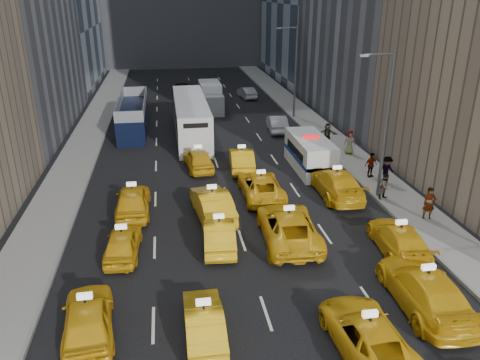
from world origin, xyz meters
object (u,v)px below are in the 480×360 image
object	(u,v)px
nypd_van	(310,154)
city_bus	(191,118)
box_truck	(211,97)
double_decker	(133,115)
pedestrian_0	(429,203)

from	to	relation	value
nypd_van	city_bus	distance (m)	12.49
nypd_van	city_bus	bearing A→B (deg)	128.44
nypd_van	box_truck	world-z (taller)	box_truck
double_decker	box_truck	world-z (taller)	double_decker
double_decker	box_truck	size ratio (longest dim) A/B	1.68
double_decker	city_bus	size ratio (longest dim) A/B	0.82
city_bus	pedestrian_0	distance (m)	22.24
city_bus	box_truck	world-z (taller)	city_bus
double_decker	pedestrian_0	distance (m)	27.40
double_decker	pedestrian_0	xyz separation A→B (m)	(17.21, -21.32, -0.42)
city_bus	pedestrian_0	size ratio (longest dim) A/B	6.93
nypd_van	pedestrian_0	world-z (taller)	nypd_van
nypd_van	double_decker	bearing A→B (deg)	135.71
pedestrian_0	nypd_van	bearing A→B (deg)	125.55
city_bus	pedestrian_0	world-z (taller)	city_bus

